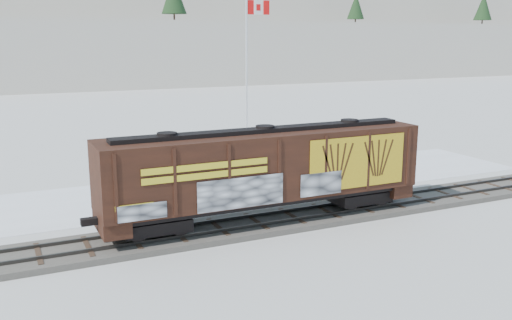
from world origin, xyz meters
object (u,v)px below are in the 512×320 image
flagpole (248,102)px  car_white (286,174)px  hopper_railcar (265,168)px  car_dark (288,170)px  car_silver (197,176)px

flagpole → car_white: (-1.30, -8.55, -3.52)m
hopper_railcar → car_white: hopper_railcar is taller
car_white → car_dark: size_ratio=1.16×
car_silver → hopper_railcar: bearing=-168.2°
flagpole → car_silver: (-6.15, -6.00, -3.70)m
hopper_railcar → car_dark: size_ratio=3.58×
car_white → car_dark: 2.16m
flagpole → car_white: flagpole is taller
flagpole → car_silver: flagpole is taller
car_silver → car_white: bearing=-110.1°
flagpole → car_silver: 9.35m
flagpole → car_silver: size_ratio=2.98×
hopper_railcar → car_white: bearing=53.3°
flagpole → hopper_railcar: bearing=-111.3°
car_white → flagpole: bearing=-11.5°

